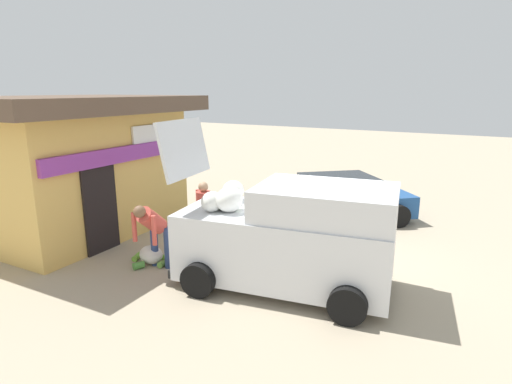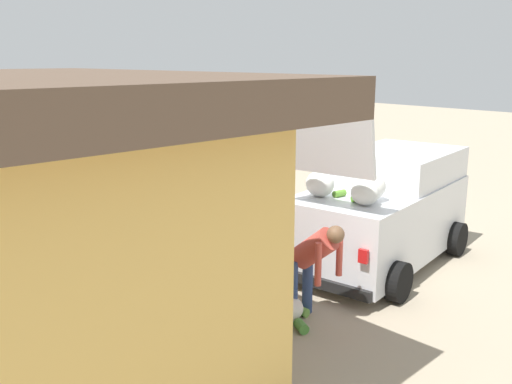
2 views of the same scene
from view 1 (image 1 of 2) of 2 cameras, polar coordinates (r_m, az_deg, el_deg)
The scene contains 8 objects.
ground_plane at distance 8.96m, azimuth 9.44°, elevation -9.86°, with size 60.00×60.00×0.00m, color tan.
storefront_bar at distance 11.55m, azimuth -23.52°, elevation 3.87°, with size 5.91×4.72×3.42m.
delivery_van at distance 7.64m, azimuth 4.72°, elevation -6.01°, with size 2.70×4.32×3.03m.
parked_sedan at distance 11.83m, azimuth 11.09°, elevation -1.02°, with size 3.97×4.12×1.26m.
vendor_standing at distance 9.39m, azimuth -7.14°, elevation -2.65°, with size 0.43×0.54×1.60m.
customer_bending at distance 8.53m, azimuth -13.96°, elevation -4.83°, with size 0.81×0.58×1.46m.
unloaded_banana_pile at distance 9.15m, azimuth -14.21°, elevation -8.45°, with size 0.94×0.92×0.38m.
paint_bucket at distance 11.33m, azimuth -8.18°, elevation -3.66°, with size 0.27×0.27×0.39m, color silver.
Camera 1 is at (-7.68, -2.92, 3.57)m, focal length 29.17 mm.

